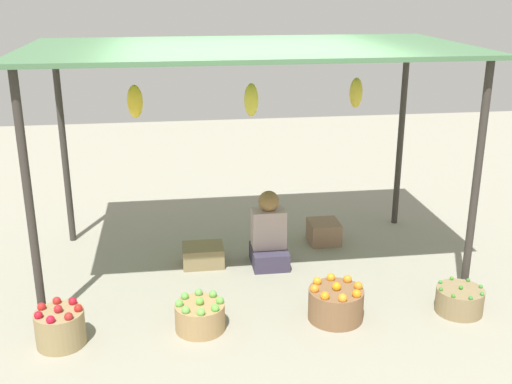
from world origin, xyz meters
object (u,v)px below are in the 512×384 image
Objects in this scene: vendor_person at (269,237)px; basket_oranges at (336,303)px; basket_green_chilies at (459,300)px; wooden_crate_near_vendor at (203,255)px; basket_red_apples at (60,327)px; wooden_crate_stacked_rear at (324,232)px; basket_green_apples at (200,316)px.

vendor_person is 1.65× the size of basket_oranges.
basket_oranges is 1.15× the size of basket_green_chilies.
wooden_crate_near_vendor is (-1.06, 1.24, -0.04)m from basket_oranges.
wooden_crate_stacked_rear is at bearing 33.42° from basket_red_apples.
basket_green_apples is 2.27m from basket_green_chilies.
wooden_crate_stacked_rear is (1.36, 0.39, 0.02)m from wooden_crate_near_vendor.
basket_green_apples is (1.12, 0.07, -0.03)m from basket_red_apples.
vendor_person is at bearing 56.84° from basket_green_apples.
basket_green_apples is 1.02× the size of basket_green_chilies.
wooden_crate_near_vendor is at bearing 174.09° from vendor_person.
basket_green_chilies is 2.52m from wooden_crate_near_vendor.
wooden_crate_stacked_rear reaches higher than wooden_crate_near_vendor.
wooden_crate_stacked_rear is (0.69, 0.46, -0.18)m from vendor_person.
wooden_crate_stacked_rear is at bearing 115.83° from basket_green_chilies.
vendor_person reaches higher than wooden_crate_near_vendor.
wooden_crate_stacked_rear is (2.58, 1.70, -0.03)m from basket_red_apples.
basket_oranges is at bearing -71.40° from vendor_person.
vendor_person is 1.42m from basket_green_apples.
wooden_crate_stacked_rear is (0.30, 1.63, -0.03)m from basket_oranges.
basket_green_chilies reaches higher than wooden_crate_stacked_rear.
basket_red_apples is 1.79m from wooden_crate_near_vendor.
basket_red_apples is 1.12m from basket_green_apples.
vendor_person is 1.94m from basket_green_chilies.
wooden_crate_near_vendor is 1.42m from wooden_crate_stacked_rear.
basket_red_apples is at bearing -132.77° from wooden_crate_near_vendor.
basket_green_apples is at bearing -123.16° from vendor_person.
vendor_person is at bearing 108.60° from basket_oranges.
vendor_person is 1.87× the size of basket_green_apples.
vendor_person reaches higher than basket_red_apples.
basket_green_chilies is (3.39, 0.04, -0.04)m from basket_red_apples.
basket_green_chilies is at bearing -30.51° from wooden_crate_near_vendor.
basket_green_chilies reaches higher than wooden_crate_near_vendor.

